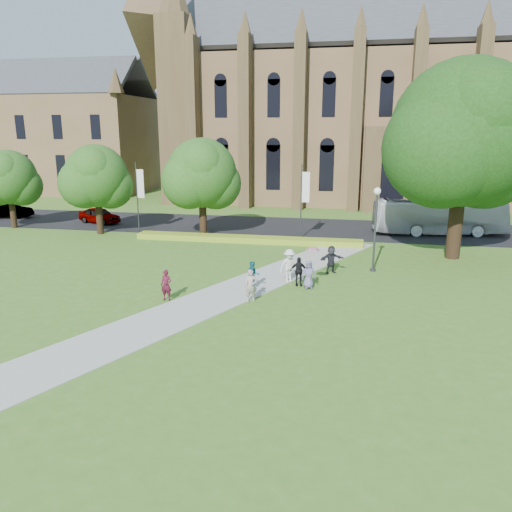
% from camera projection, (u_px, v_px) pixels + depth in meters
% --- Properties ---
extents(ground, '(160.00, 160.00, 0.00)m').
position_uv_depth(ground, '(232.00, 296.00, 26.51)').
color(ground, '#3E6B20').
rests_on(ground, ground).
extents(road, '(160.00, 10.00, 0.02)m').
position_uv_depth(road, '(284.00, 227.00, 45.54)').
color(road, black).
rests_on(road, ground).
extents(footpath, '(15.58, 28.54, 0.04)m').
position_uv_depth(footpath, '(236.00, 290.00, 27.46)').
color(footpath, '#B2B2A8').
rests_on(footpath, ground).
extents(flower_hedge, '(18.00, 1.40, 0.45)m').
position_uv_depth(flower_hedge, '(247.00, 239.00, 39.39)').
color(flower_hedge, gold).
rests_on(flower_hedge, ground).
extents(cathedral, '(52.60, 18.25, 28.00)m').
position_uv_depth(cathedral, '(392.00, 92.00, 59.27)').
color(cathedral, brown).
rests_on(cathedral, ground).
extents(building_west, '(22.00, 14.00, 18.30)m').
position_uv_depth(building_west, '(69.00, 126.00, 70.58)').
color(building_west, brown).
rests_on(building_west, ground).
extents(streetlamp, '(0.44, 0.44, 5.24)m').
position_uv_depth(streetlamp, '(376.00, 219.00, 30.49)').
color(streetlamp, '#38383D').
rests_on(streetlamp, ground).
extents(large_tree, '(9.60, 9.60, 13.20)m').
position_uv_depth(large_tree, '(464.00, 134.00, 32.50)').
color(large_tree, '#332114').
rests_on(large_tree, ground).
extents(street_tree_0, '(5.20, 5.20, 7.50)m').
position_uv_depth(street_tree_0, '(96.00, 176.00, 41.45)').
color(street_tree_0, '#332114').
rests_on(street_tree_0, ground).
extents(street_tree_1, '(5.60, 5.60, 8.05)m').
position_uv_depth(street_tree_1, '(202.00, 173.00, 40.15)').
color(street_tree_1, '#332114').
rests_on(street_tree_1, ground).
extents(street_tree_2, '(4.80, 4.80, 6.95)m').
position_uv_depth(street_tree_2, '(9.00, 177.00, 44.16)').
color(street_tree_2, '#332114').
rests_on(street_tree_2, ground).
extents(banner_pole_0, '(0.70, 0.10, 6.00)m').
position_uv_depth(banner_pole_0, '(303.00, 197.00, 39.75)').
color(banner_pole_0, '#38383D').
rests_on(banner_pole_0, ground).
extents(banner_pole_1, '(0.70, 0.10, 6.00)m').
position_uv_depth(banner_pole_1, '(138.00, 193.00, 42.37)').
color(banner_pole_1, '#38383D').
rests_on(banner_pole_1, ground).
extents(tour_coach, '(11.15, 4.15, 3.03)m').
position_uv_depth(tour_coach, '(439.00, 216.00, 41.99)').
color(tour_coach, silver).
rests_on(tour_coach, road).
extents(car_0, '(4.67, 3.11, 1.48)m').
position_uv_depth(car_0, '(99.00, 215.00, 47.29)').
color(car_0, gray).
rests_on(car_0, road).
extents(car_1, '(4.78, 2.52, 1.50)m').
position_uv_depth(car_1, '(8.00, 210.00, 50.09)').
color(car_1, gray).
rests_on(car_1, road).
extents(pedestrian_0, '(0.59, 0.40, 1.60)m').
position_uv_depth(pedestrian_0, '(166.00, 285.00, 25.66)').
color(pedestrian_0, '#4B1122').
rests_on(pedestrian_0, footpath).
extents(pedestrian_1, '(0.94, 0.85, 1.59)m').
position_uv_depth(pedestrian_1, '(253.00, 276.00, 27.37)').
color(pedestrian_1, '#155C6D').
rests_on(pedestrian_1, footpath).
extents(pedestrian_2, '(1.42, 1.25, 1.91)m').
position_uv_depth(pedestrian_2, '(289.00, 265.00, 28.80)').
color(pedestrian_2, silver).
rests_on(pedestrian_2, footpath).
extents(pedestrian_3, '(1.02, 0.57, 1.65)m').
position_uv_depth(pedestrian_3, '(299.00, 271.00, 28.11)').
color(pedestrian_3, black).
rests_on(pedestrian_3, footpath).
extents(pedestrian_4, '(0.87, 0.69, 1.57)m').
position_uv_depth(pedestrian_4, '(309.00, 274.00, 27.63)').
color(pedestrian_4, slate).
rests_on(pedestrian_4, footpath).
extents(pedestrian_5, '(1.63, 1.17, 1.70)m').
position_uv_depth(pedestrian_5, '(331.00, 259.00, 30.60)').
color(pedestrian_5, '#24242C').
rests_on(pedestrian_5, footpath).
extents(pedestrian_6, '(0.71, 0.59, 1.68)m').
position_uv_depth(pedestrian_6, '(251.00, 286.00, 25.43)').
color(pedestrian_6, '#A6928A').
rests_on(pedestrian_6, footpath).
extents(parasol, '(0.98, 0.98, 0.68)m').
position_uv_depth(parasol, '(313.00, 254.00, 27.41)').
color(parasol, '#D294A7').
rests_on(parasol, pedestrian_4).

